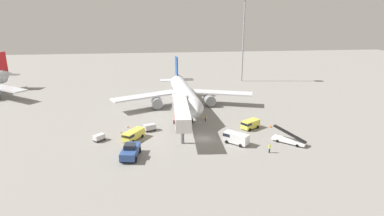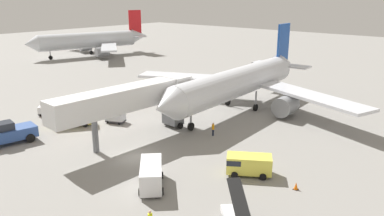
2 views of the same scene
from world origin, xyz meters
name	(u,v)px [view 2 (image 2 of 2)]	position (x,y,z in m)	size (l,w,h in m)	color
ground_plane	(135,157)	(0.00, 0.00, 0.00)	(300.00, 300.00, 0.00)	gray
airplane_at_gate	(241,82)	(-1.80, 23.30, 4.29)	(40.14, 38.14, 12.36)	silver
jet_bridge	(134,99)	(-4.29, 3.76, 5.19)	(4.00, 19.61, 6.95)	silver
pushback_tug	(8,133)	(-14.67, -7.26, 1.28)	(3.70, 6.53, 2.76)	#2D4C8E
service_van_near_center	(151,173)	(6.20, -3.30, 1.30)	(5.08, 5.02, 2.28)	white
service_van_mid_right	(248,164)	(11.71, 4.69, 1.16)	(4.85, 4.17, 2.02)	#E5DB4C
service_van_far_center	(71,118)	(-14.65, 1.25, 1.14)	(4.69, 5.57, 1.97)	#E5DB4C
baggage_cart_mid_left	(116,117)	(-11.21, 6.14, 0.84)	(2.96, 2.39, 1.52)	#38383D
baggage_cart_near_right	(47,110)	(-21.67, 1.52, 0.77)	(2.51, 2.54, 1.38)	#38383D
ground_crew_worker_foreground	(213,129)	(2.33, 11.08, 0.93)	(0.46, 0.46, 1.75)	#1E2333
safety_cone_alpha	(296,186)	(16.84, 5.01, 0.35)	(0.46, 0.46, 0.70)	black
safety_cone_bravo	(109,110)	(-16.26, 8.74, 0.27)	(0.35, 0.35, 0.54)	black
safety_cone_charlie	(85,113)	(-17.56, 5.40, 0.24)	(0.32, 0.32, 0.49)	black
airplane_background	(92,41)	(-65.07, 40.03, 4.44)	(35.73, 36.11, 12.75)	silver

